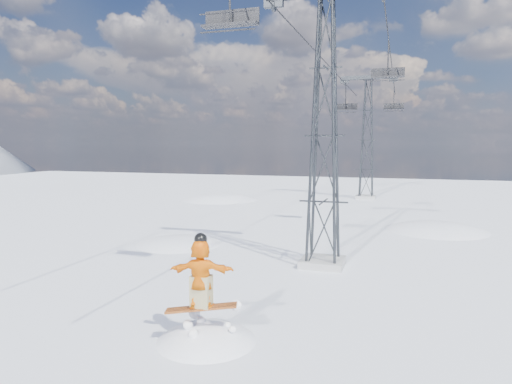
% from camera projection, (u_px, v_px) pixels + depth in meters
% --- Properties ---
extents(ground, '(120.00, 120.00, 0.00)m').
position_uv_depth(ground, '(243.00, 340.00, 12.06)').
color(ground, white).
rests_on(ground, ground).
extents(snow_terrain, '(39.00, 37.00, 22.00)m').
position_uv_depth(snow_terrain, '(276.00, 339.00, 34.64)').
color(snow_terrain, white).
rests_on(snow_terrain, ground).
extents(lift_tower_near, '(5.20, 1.80, 11.43)m').
position_uv_depth(lift_tower_near, '(325.00, 136.00, 18.83)').
color(lift_tower_near, '#999999').
rests_on(lift_tower_near, ground).
extents(lift_tower_far, '(5.20, 1.80, 11.43)m').
position_uv_depth(lift_tower_far, '(367.00, 140.00, 42.53)').
color(lift_tower_far, '#999999').
rests_on(lift_tower_far, ground).
extents(haul_cables, '(4.46, 51.00, 0.06)m').
position_uv_depth(haul_cables, '(354.00, 55.00, 29.16)').
color(haul_cables, black).
rests_on(haul_cables, ground).
extents(lift_chair_near, '(1.80, 0.52, 2.24)m').
position_uv_depth(lift_chair_near, '(231.00, 19.00, 14.29)').
color(lift_chair_near, black).
rests_on(lift_chair_near, ground).
extents(lift_chair_mid, '(1.81, 0.52, 2.25)m').
position_uv_depth(lift_chair_mid, '(388.00, 73.00, 25.27)').
color(lift_chair_mid, black).
rests_on(lift_chair_mid, ground).
extents(lift_chair_far, '(2.20, 0.63, 2.73)m').
position_uv_depth(lift_chair_far, '(346.00, 107.00, 44.06)').
color(lift_chair_far, black).
rests_on(lift_chair_far, ground).
extents(lift_chair_extra, '(1.97, 0.57, 2.45)m').
position_uv_depth(lift_chair_extra, '(394.00, 107.00, 45.99)').
color(lift_chair_extra, black).
rests_on(lift_chair_extra, ground).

